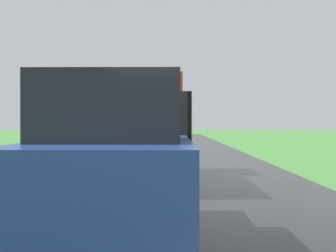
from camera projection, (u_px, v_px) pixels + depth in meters
name	position (u px, v px, depth m)	size (l,w,h in m)	color
banana_truck_near	(144.00, 124.00, 12.38)	(2.38, 5.82, 2.80)	#2D2D30
following_car	(116.00, 160.00, 5.36)	(1.74, 4.10, 1.92)	navy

